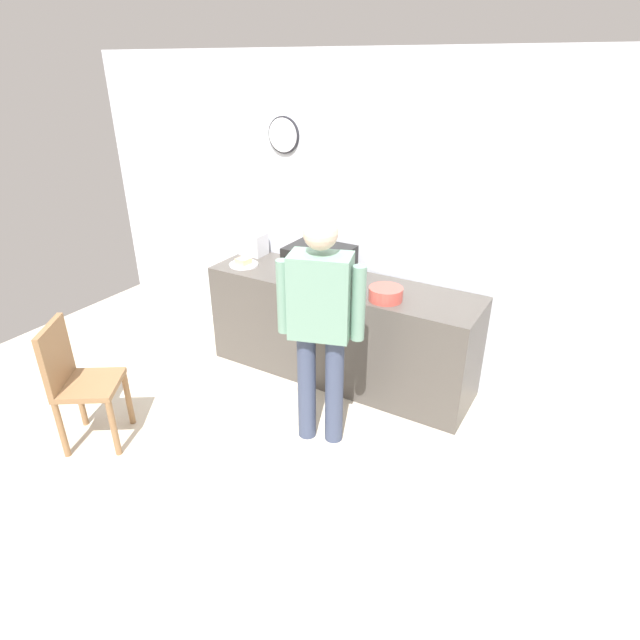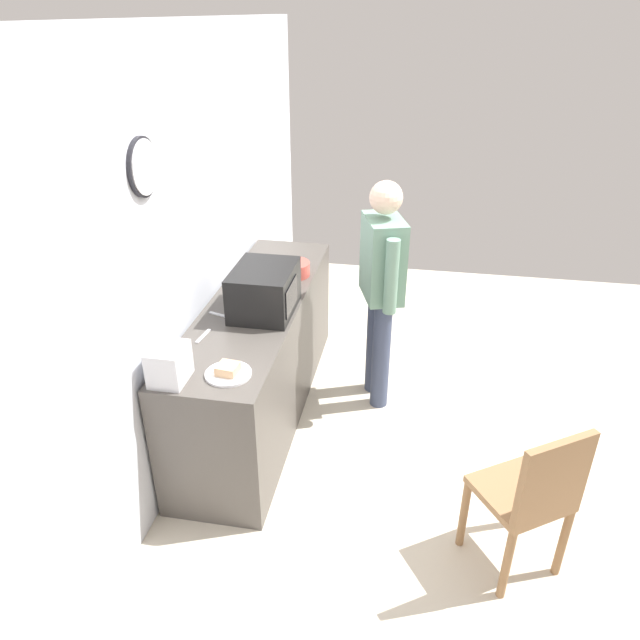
# 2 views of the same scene
# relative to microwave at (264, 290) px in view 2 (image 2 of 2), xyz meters

# --- Properties ---
(ground_plane) EXTENTS (6.00, 6.00, 0.00)m
(ground_plane) POSITION_rel_microwave_xyz_m (-0.01, -1.12, -1.04)
(ground_plane) COLOR beige
(back_wall) EXTENTS (5.40, 0.13, 2.60)m
(back_wall) POSITION_rel_microwave_xyz_m (-0.01, 0.48, 0.26)
(back_wall) COLOR silver
(back_wall) RESTS_ON ground_plane
(kitchen_counter) EXTENTS (2.30, 0.62, 0.89)m
(kitchen_counter) POSITION_rel_microwave_xyz_m (0.14, 0.10, -0.59)
(kitchen_counter) COLOR #4C4742
(kitchen_counter) RESTS_ON ground_plane
(microwave) EXTENTS (0.50, 0.39, 0.30)m
(microwave) POSITION_rel_microwave_xyz_m (0.00, 0.00, 0.00)
(microwave) COLOR black
(microwave) RESTS_ON kitchen_counter
(sandwich_plate) EXTENTS (0.25, 0.25, 0.07)m
(sandwich_plate) POSITION_rel_microwave_xyz_m (-0.77, 0.00, -0.13)
(sandwich_plate) COLOR white
(sandwich_plate) RESTS_ON kitchen_counter
(salad_bowl) EXTENTS (0.26, 0.26, 0.10)m
(salad_bowl) POSITION_rel_microwave_xyz_m (0.61, -0.05, -0.10)
(salad_bowl) COLOR #C64C42
(salad_bowl) RESTS_ON kitchen_counter
(toaster) EXTENTS (0.22, 0.18, 0.20)m
(toaster) POSITION_rel_microwave_xyz_m (-0.88, 0.29, -0.05)
(toaster) COLOR silver
(toaster) RESTS_ON kitchen_counter
(fork_utensil) EXTENTS (0.17, 0.04, 0.01)m
(fork_utensil) POSITION_rel_microwave_xyz_m (-0.40, 0.28, -0.15)
(fork_utensil) COLOR silver
(fork_utensil) RESTS_ON kitchen_counter
(spoon_utensil) EXTENTS (0.07, 0.17, 0.01)m
(spoon_utensil) POSITION_rel_microwave_xyz_m (-0.12, 0.27, -0.15)
(spoon_utensil) COLOR silver
(spoon_utensil) RESTS_ON kitchen_counter
(person_standing) EXTENTS (0.57, 0.35, 1.67)m
(person_standing) POSITION_rel_microwave_xyz_m (0.43, -0.72, -0.06)
(person_standing) COLOR #39435F
(person_standing) RESTS_ON ground_plane
(wooden_chair) EXTENTS (0.55, 0.55, 0.94)m
(wooden_chair) POSITION_rel_microwave_xyz_m (-1.01, -1.61, -0.52)
(wooden_chair) COLOR olive
(wooden_chair) RESTS_ON ground_plane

